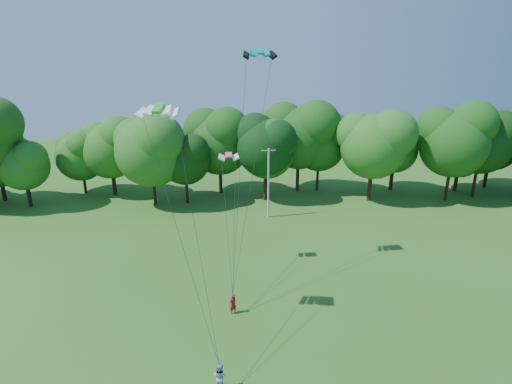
{
  "coord_description": "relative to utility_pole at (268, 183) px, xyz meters",
  "views": [
    {
      "loc": [
        -0.63,
        -15.36,
        17.73
      ],
      "look_at": [
        0.92,
        13.0,
        8.29
      ],
      "focal_mm": 28.0,
      "sensor_mm": 36.0,
      "label": 1
    }
  ],
  "objects": [
    {
      "name": "tree_back_east",
      "position": [
        27.33,
        8.46,
        1.66
      ],
      "size": [
        6.5,
        6.5,
        9.46
      ],
      "color": "#332514",
      "rests_on": "ground"
    },
    {
      "name": "kite_flyer_right",
      "position": [
        -4.87,
        -25.73,
        -3.41
      ],
      "size": [
        1.03,
        0.96,
        1.68
      ],
      "primitive_type": "imported",
      "rotation": [
        0.0,
        0.0,
        2.62
      ],
      "color": "#99ADD4",
      "rests_on": "ground"
    },
    {
      "name": "utility_pole",
      "position": [
        0.0,
        0.0,
        0.0
      ],
      "size": [
        1.65,
        0.21,
        8.27
      ],
      "rotation": [
        0.0,
        0.0,
        0.08
      ],
      "color": "beige",
      "rests_on": "ground"
    },
    {
      "name": "kite_teal",
      "position": [
        -1.79,
        -11.21,
        14.12
      ],
      "size": [
        2.64,
        1.4,
        0.57
      ],
      "rotation": [
        0.0,
        0.0,
        0.11
      ],
      "color": "#05909E",
      "rests_on": "ground"
    },
    {
      "name": "kite_green",
      "position": [
        -8.32,
        -19.4,
        10.74
      ],
      "size": [
        2.65,
        1.46,
        0.54
      ],
      "rotation": [
        0.0,
        0.0,
        -0.14
      ],
      "color": "green",
      "rests_on": "ground"
    },
    {
      "name": "tree_back_center",
      "position": [
        0.1,
        6.09,
        3.18
      ],
      "size": [
        8.17,
        8.17,
        11.89
      ],
      "color": "black",
      "rests_on": "ground"
    },
    {
      "name": "kite_flyer_left",
      "position": [
        -4.14,
        -18.67,
        -3.47
      ],
      "size": [
        0.68,
        0.63,
        1.56
      ],
      "primitive_type": "imported",
      "rotation": [
        0.0,
        0.0,
        3.74
      ],
      "color": "maroon",
      "rests_on": "ground"
    },
    {
      "name": "kite_pink",
      "position": [
        -4.33,
        -11.11,
        5.92
      ],
      "size": [
        1.77,
        0.92,
        0.35
      ],
      "rotation": [
        0.0,
        0.0,
        0.05
      ],
      "color": "#F54491",
      "rests_on": "ground"
    }
  ]
}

